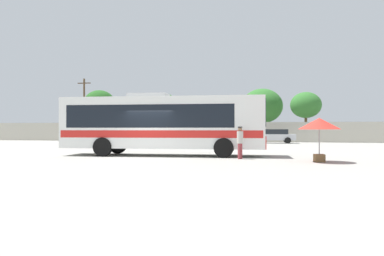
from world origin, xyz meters
The scene contains 14 objects.
ground_plane centered at (0.00, 10.00, 0.00)m, with size 300.00×300.00×0.00m, color gray.
perimeter_wall centered at (0.00, 24.48, 1.13)m, with size 80.00×0.30×2.27m, color #B2AD9E.
coach_bus_white_red centered at (0.30, 1.42, 1.88)m, with size 11.47×3.24×3.52m.
attendant_by_bus_door centered at (4.88, -0.10, 0.93)m, with size 0.45×0.45×1.63m.
vendor_umbrella_near_gate_red centered at (8.55, -1.17, 1.70)m, with size 1.89×1.89×2.02m.
parked_car_leftmost_red centered at (-12.83, 20.97, 0.81)m, with size 4.23×2.10×1.54m.
parked_car_second_maroon centered at (-7.02, 20.25, 0.76)m, with size 4.29×2.21×1.42m.
parked_car_third_black centered at (-0.87, 21.08, 0.78)m, with size 4.04×2.01×1.47m.
parked_car_rightmost_silver centered at (6.89, 21.11, 0.78)m, with size 4.42×2.07×1.46m.
utility_pole_near centered at (-17.75, 26.79, 4.27)m, with size 1.80×0.24×8.18m.
roadside_tree_left centered at (-16.82, 29.46, 5.05)m, with size 4.27×4.27×6.88m.
roadside_tree_midleft centered at (-8.01, 30.15, 4.41)m, with size 4.75×4.75×6.44m.
roadside_tree_midright centered at (5.47, 30.90, 4.49)m, with size 5.35×5.35×6.77m.
roadside_tree_right centered at (10.64, 27.28, 4.32)m, with size 3.64×3.64×5.89m.
Camera 1 is at (6.28, -19.03, 1.53)m, focal length 35.02 mm.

